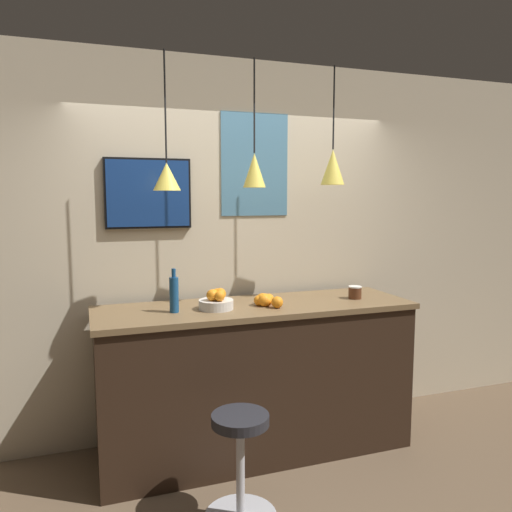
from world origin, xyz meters
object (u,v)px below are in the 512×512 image
Objects in this scene: fruit_bowl at (216,301)px; spread_jar at (355,292)px; bar_stool at (240,454)px; juice_bottle at (174,294)px; mounted_tv at (148,193)px.

spread_jar is at bearing 0.31° from fruit_bowl.
bar_stool is at bearing -149.14° from spread_jar.
bar_stool is 1.09m from juice_bottle.
bar_stool is 2.66× the size of fruit_bowl.
juice_bottle is at bearing 178.84° from fruit_bowl.
spread_jar is at bearing 0.00° from juice_bottle.
fruit_bowl is at bearing -50.15° from mounted_tv.
bar_stool is 1.02× the size of mounted_tv.
fruit_bowl is 0.29m from juice_bottle.
fruit_bowl is at bearing -1.16° from juice_bottle.
bar_stool is 1.01m from fruit_bowl.
spread_jar is at bearing -17.16° from mounted_tv.
mounted_tv is (-0.34, 1.12, 1.49)m from bar_stool.
mounted_tv reaches higher than fruit_bowl.
fruit_bowl is 0.81× the size of juice_bottle.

